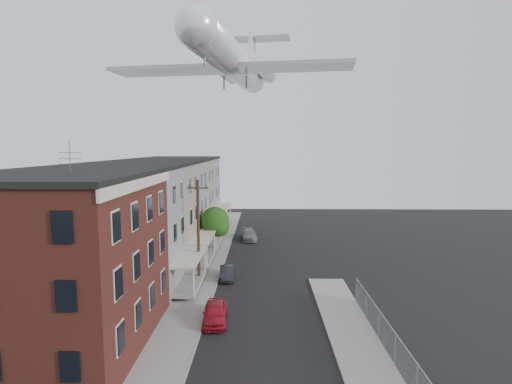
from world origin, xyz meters
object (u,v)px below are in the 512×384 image
airplane (234,62)px  car_far (249,235)px  car_mid (227,273)px  street_tree (216,223)px  utility_pole (198,230)px  car_near (215,312)px

airplane → car_far: bearing=75.3°
airplane → car_mid: bearing=-90.6°
street_tree → car_far: bearing=62.1°
utility_pole → airplane: airplane is taller
car_far → airplane: (-1.39, -5.31, 20.21)m
utility_pole → car_mid: bearing=27.6°
car_near → car_far: 24.10m
utility_pole → airplane: size_ratio=0.31×
airplane → car_near: bearing=-90.2°
street_tree → car_near: size_ratio=1.32×
car_mid → car_far: (1.48, 15.21, 0.09)m
utility_pole → car_mid: (2.27, 1.18, -4.12)m
car_mid → street_tree: bearing=96.2°
car_mid → car_far: car_far is taller
utility_pole → car_far: bearing=77.1°
utility_pole → car_near: bearing=-73.3°
car_mid → utility_pole: bearing=-158.8°
utility_pole → car_mid: 4.85m
car_far → airplane: size_ratio=0.15×
car_mid → airplane: 22.59m
utility_pole → car_far: (3.75, 16.40, -4.03)m
street_tree → car_near: (1.97, -17.58, -2.78)m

